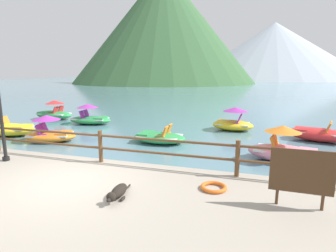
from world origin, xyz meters
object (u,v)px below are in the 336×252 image
Objects in this scene: life_ring at (214,187)px; pedal_boat_0 at (54,113)px; sign_board at (302,172)px; pedal_boat_2 at (233,122)px; pedal_boat_1 at (50,133)px; pedal_boat_7 at (10,129)px; pedal_boat_4 at (159,137)px; pedal_boat_5 at (318,134)px; pedal_boat_6 at (285,150)px; dog_resting at (118,192)px; pedal_boat_3 at (90,118)px.

pedal_boat_0 is (-11.73, 8.90, -0.05)m from life_ring.
sign_board reaches higher than pedal_boat_2.
pedal_boat_1 is at bearing 153.71° from life_ring.
pedal_boat_7 is (-12.23, 4.60, -0.82)m from sign_board.
pedal_boat_4 is 7.48m from pedal_boat_7.
pedal_boat_5 is at bearing 76.15° from sign_board.
pedal_boat_6 reaches higher than pedal_boat_0.
pedal_boat_4 is at bearing 14.46° from pedal_boat_1.
pedal_boat_1 is (-7.80, 3.85, -0.05)m from life_ring.
pedal_boat_7 reaches higher than life_ring.
dog_resting is 0.42× the size of pedal_boat_0.
dog_resting is 0.40× the size of pedal_boat_6.
pedal_boat_1 reaches higher than pedal_boat_7.
pedal_boat_7 is at bearing 171.77° from pedal_boat_1.
pedal_boat_2 is 0.81× the size of pedal_boat_6.
pedal_boat_4 is 0.83× the size of pedal_boat_5.
pedal_boat_2 is 0.82× the size of pedal_boat_7.
pedal_boat_3 is (-6.53, 9.08, -0.14)m from dog_resting.
dog_resting is at bearing -39.72° from pedal_boat_1.
sign_board is 0.47× the size of pedal_boat_1.
pedal_boat_3 is 0.94× the size of pedal_boat_5.
pedal_boat_0 is at bearing 145.48° from sign_board.
dog_resting is 9.92m from pedal_boat_2.
pedal_boat_1 is 0.89× the size of pedal_boat_5.
pedal_boat_5 reaches higher than life_ring.
pedal_boat_1 is at bearing -8.23° from pedal_boat_7.
pedal_boat_7 is (-7.43, -0.83, 0.07)m from pedal_boat_4.
pedal_boat_5 is (3.66, 7.46, -0.13)m from life_ring.
dog_resting is 11.18m from pedal_boat_3.
pedal_boat_5 is at bearing 63.85° from life_ring.
pedal_boat_7 is (-10.33, -4.48, -0.12)m from pedal_boat_2.
pedal_boat_2 is 0.94× the size of pedal_boat_4.
dog_resting is (-3.65, -0.68, -0.61)m from sign_board.
dog_resting is 0.41× the size of pedal_boat_3.
life_ring is 14.72m from pedal_boat_0.
sign_board is 0.54× the size of pedal_boat_2.
pedal_boat_7 is (1.23, -4.66, -0.09)m from pedal_boat_0.
pedal_boat_4 is at bearing -128.47° from pedal_boat_2.
dog_resting is at bearing -127.78° from pedal_boat_6.
pedal_boat_4 is at bearing -23.83° from pedal_boat_0.
pedal_boat_7 is at bearing 159.38° from sign_board.
pedal_boat_0 is 11.56m from pedal_boat_2.
pedal_boat_5 is (15.39, -1.44, -0.09)m from pedal_boat_0.
pedal_boat_1 reaches higher than pedal_boat_4.
pedal_boat_2 reaches higher than pedal_boat_3.
sign_board is at bearing -11.68° from life_ring.
pedal_boat_1 and pedal_boat_3 have the same top height.
sign_board is 0.45× the size of pedal_boat_3.
pedal_boat_6 is (4.99, -1.17, 0.17)m from pedal_boat_4.
pedal_boat_6 is (1.92, 3.91, -0.03)m from life_ring.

